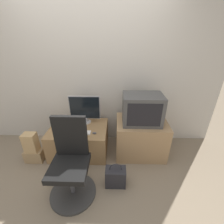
% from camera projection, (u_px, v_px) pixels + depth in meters
% --- Properties ---
extents(ground_plane, '(12.00, 12.00, 0.00)m').
position_uv_depth(ground_plane, '(81.00, 198.00, 1.87)').
color(ground_plane, '#7F705B').
extents(wall_back, '(4.40, 0.05, 2.60)m').
position_uv_depth(wall_back, '(91.00, 71.00, 2.48)').
color(wall_back, beige).
rests_on(wall_back, ground_plane).
extents(desk, '(0.93, 0.68, 0.47)m').
position_uv_depth(desk, '(80.00, 139.00, 2.56)').
color(desk, '#937047').
rests_on(desk, ground_plane).
extents(side_stand, '(0.80, 0.61, 0.61)m').
position_uv_depth(side_stand, '(140.00, 137.00, 2.51)').
color(side_stand, '#A37F56').
rests_on(side_stand, ground_plane).
extents(main_monitor, '(0.52, 0.18, 0.49)m').
position_uv_depth(main_monitor, '(85.00, 109.00, 2.50)').
color(main_monitor, '#B2B2B7').
rests_on(main_monitor, desk).
extents(keyboard, '(0.29, 0.11, 0.01)m').
position_uv_depth(keyboard, '(81.00, 133.00, 2.31)').
color(keyboard, white).
rests_on(keyboard, desk).
extents(mouse, '(0.07, 0.03, 0.03)m').
position_uv_depth(mouse, '(94.00, 133.00, 2.29)').
color(mouse, '#4C4C51').
rests_on(mouse, desk).
extents(crt_tv, '(0.58, 0.41, 0.45)m').
position_uv_depth(crt_tv, '(142.00, 109.00, 2.25)').
color(crt_tv, '#474747').
rests_on(crt_tv, side_stand).
extents(office_chair, '(0.58, 0.58, 1.02)m').
position_uv_depth(office_chair, '(71.00, 166.00, 1.80)').
color(office_chair, '#333333').
rests_on(office_chair, ground_plane).
extents(cardboard_box_lower, '(0.28, 0.16, 0.20)m').
position_uv_depth(cardboard_box_lower, '(35.00, 155.00, 2.40)').
color(cardboard_box_lower, '#A3845B').
rests_on(cardboard_box_lower, ground_plane).
extents(cardboard_box_upper, '(0.19, 0.15, 0.31)m').
position_uv_depth(cardboard_box_upper, '(31.00, 143.00, 2.29)').
color(cardboard_box_upper, tan).
rests_on(cardboard_box_upper, cardboard_box_lower).
extents(handbag, '(0.27, 0.16, 0.37)m').
position_uv_depth(handbag, '(116.00, 177.00, 1.99)').
color(handbag, '#232328').
rests_on(handbag, ground_plane).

